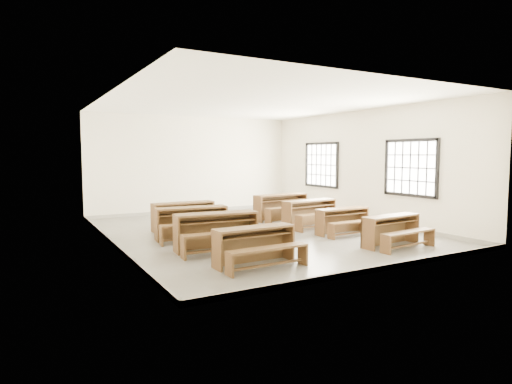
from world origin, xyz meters
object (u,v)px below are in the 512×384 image
desk_set_3 (184,214)px  desk_set_7 (282,205)px  desk_set_5 (343,219)px  desk_set_0 (255,243)px  desk_set_6 (311,211)px  desk_set_2 (192,220)px  desk_set_1 (217,229)px  desk_set_4 (393,228)px

desk_set_3 → desk_set_7: desk_set_7 is taller
desk_set_5 → desk_set_0: bearing=-155.3°
desk_set_6 → desk_set_7: desk_set_7 is taller
desk_set_0 → desk_set_2: (-0.13, 2.74, 0.04)m
desk_set_1 → desk_set_2: bearing=96.0°
desk_set_1 → desk_set_4: (3.39, -1.46, -0.06)m
desk_set_4 → desk_set_6: size_ratio=0.90×
desk_set_6 → desk_set_1: bearing=-163.8°
desk_set_5 → desk_set_4: bearing=-90.5°
desk_set_3 → desk_set_7: 3.12m
desk_set_4 → desk_set_7: (-0.06, 4.21, 0.06)m
desk_set_2 → desk_set_1: bearing=-83.1°
desk_set_0 → desk_set_5: desk_set_0 is taller
desk_set_5 → desk_set_2: bearing=160.5°
desk_set_2 → desk_set_5: size_ratio=1.22×
desk_set_2 → desk_set_0: bearing=-81.4°
desk_set_0 → desk_set_7: 5.24m
desk_set_4 → desk_set_7: size_ratio=0.86×
desk_set_3 → desk_set_6: (3.13, -1.18, 0.00)m
desk_set_0 → desk_set_2: 2.74m
desk_set_2 → desk_set_4: desk_set_2 is taller
desk_set_1 → desk_set_5: bearing=7.0°
desk_set_3 → desk_set_5: (3.20, -2.42, -0.05)m
desk_set_5 → desk_set_7: bearing=92.1°
desk_set_4 → desk_set_5: 1.58m
desk_set_4 → desk_set_6: (-0.04, 2.82, 0.04)m
desk_set_5 → desk_set_6: desk_set_6 is taller
desk_set_0 → desk_set_5: size_ratio=1.08×
desk_set_7 → desk_set_4: bearing=-93.8°
desk_set_1 → desk_set_4: bearing=-18.3°
desk_set_3 → desk_set_4: 5.10m
desk_set_4 → desk_set_7: desk_set_7 is taller
desk_set_2 → desk_set_3: 1.21m
desk_set_1 → desk_set_6: desk_set_1 is taller
desk_set_5 → desk_set_7: size_ratio=0.80×
desk_set_6 → desk_set_7: (-0.02, 1.39, 0.02)m
desk_set_1 → desk_set_6: size_ratio=1.05×
desk_set_4 → desk_set_1: bearing=151.9°
desk_set_5 → desk_set_6: 1.24m
desk_set_4 → desk_set_6: bearing=86.2°
desk_set_0 → desk_set_3: bearing=87.0°
desk_set_0 → desk_set_6: desk_set_6 is taller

